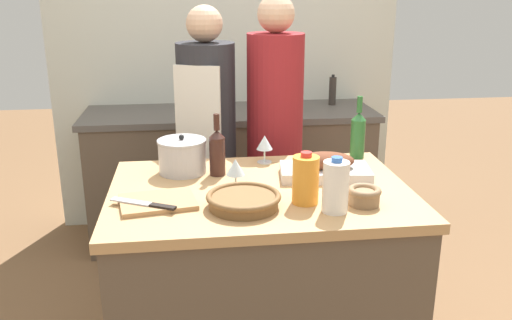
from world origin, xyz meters
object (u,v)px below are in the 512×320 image
(wicker_basket, at_px, (244,200))
(cutting_board, at_px, (158,202))
(mixing_bowl, at_px, (364,195))
(wine_bottle_green, at_px, (358,134))
(person_cook_guest, at_px, (275,134))
(juice_jug, at_px, (306,179))
(milk_jug, at_px, (336,186))
(stock_pot, at_px, (182,156))
(wine_glass_right, at_px, (236,168))
(condiment_bottle_short, at_px, (333,91))
(knife_chef, at_px, (145,204))
(condiment_bottle_extra, at_px, (296,99))
(condiment_bottle_tall, at_px, (271,98))
(person_cook_aproned, at_px, (207,141))
(wine_glass_left, at_px, (265,143))
(wine_bottle_dark, at_px, (217,151))
(roasting_pan, at_px, (325,168))

(wicker_basket, xyz_separation_m, cutting_board, (-0.32, 0.07, -0.02))
(mixing_bowl, relative_size, wine_bottle_green, 0.43)
(person_cook_guest, bearing_deg, wine_bottle_green, -41.73)
(juice_jug, relative_size, milk_jug, 0.97)
(stock_pot, xyz_separation_m, wine_glass_right, (0.21, -0.24, 0.02))
(stock_pot, height_order, mixing_bowl, stock_pot)
(condiment_bottle_short, bearing_deg, milk_jug, -104.59)
(knife_chef, bearing_deg, condiment_bottle_short, 56.50)
(knife_chef, bearing_deg, wine_glass_right, 24.40)
(juice_jug, xyz_separation_m, condiment_bottle_extra, (0.29, 1.62, -0.02))
(wicker_basket, xyz_separation_m, stock_pot, (-0.22, 0.43, 0.04))
(wine_glass_right, height_order, condiment_bottle_tall, condiment_bottle_tall)
(condiment_bottle_short, bearing_deg, person_cook_aproned, -137.89)
(mixing_bowl, height_order, wine_glass_left, wine_glass_left)
(person_cook_guest, bearing_deg, stock_pot, -122.12)
(wine_bottle_dark, xyz_separation_m, condiment_bottle_tall, (0.42, 1.20, -0.02))
(condiment_bottle_tall, bearing_deg, condiment_bottle_extra, 18.44)
(wine_bottle_green, bearing_deg, mixing_bowl, -104.80)
(juice_jug, relative_size, wine_glass_left, 1.54)
(stock_pot, bearing_deg, knife_chef, -108.65)
(cutting_board, distance_m, mixing_bowl, 0.77)
(stock_pot, relative_size, condiment_bottle_short, 1.00)
(wicker_basket, bearing_deg, mixing_bowl, -3.52)
(roasting_pan, bearing_deg, wine_bottle_dark, 168.42)
(cutting_board, relative_size, person_cook_guest, 0.19)
(condiment_bottle_short, xyz_separation_m, person_cook_guest, (-0.54, -0.83, -0.07))
(wine_glass_left, bearing_deg, condiment_bottle_extra, 71.60)
(milk_jug, relative_size, wine_bottle_green, 0.70)
(knife_chef, height_order, condiment_bottle_short, condiment_bottle_short)
(wine_glass_left, distance_m, person_cook_aproned, 0.53)
(wine_glass_right, bearing_deg, wine_glass_left, 63.99)
(roasting_pan, bearing_deg, wicker_basket, -142.86)
(juice_jug, bearing_deg, milk_jug, -46.70)
(stock_pot, height_order, person_cook_aproned, person_cook_aproned)
(juice_jug, height_order, wine_bottle_green, wine_bottle_green)
(wine_glass_right, relative_size, condiment_bottle_extra, 0.72)
(wicker_basket, bearing_deg, juice_jug, 4.85)
(milk_jug, height_order, wine_bottle_green, wine_bottle_green)
(juice_jug, bearing_deg, condiment_bottle_extra, 79.96)
(wine_glass_left, distance_m, person_cook_guest, 0.47)
(roasting_pan, relative_size, stock_pot, 1.89)
(cutting_board, height_order, stock_pot, stock_pot)
(wicker_basket, xyz_separation_m, condiment_bottle_tall, (0.34, 1.58, 0.06))
(wine_glass_right, xyz_separation_m, knife_chef, (-0.35, -0.16, -0.07))
(roasting_pan, xyz_separation_m, knife_chef, (-0.74, -0.26, -0.02))
(wicker_basket, xyz_separation_m, wine_glass_right, (-0.01, 0.19, 0.06))
(wine_bottle_dark, height_order, wine_glass_right, wine_bottle_dark)
(condiment_bottle_tall, bearing_deg, wine_bottle_green, -75.95)
(juice_jug, distance_m, wine_glass_left, 0.51)
(condiment_bottle_extra, distance_m, person_cook_guest, 0.71)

